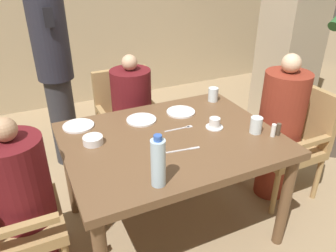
# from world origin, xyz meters

# --- Properties ---
(ground_plane) EXTENTS (16.00, 16.00, 0.00)m
(ground_plane) POSITION_xyz_m (0.00, 0.00, 0.00)
(ground_plane) COLOR #9E8460
(dining_table) EXTENTS (1.29, 1.00, 0.73)m
(dining_table) POSITION_xyz_m (0.00, 0.00, 0.65)
(dining_table) COLOR brown
(dining_table) RESTS_ON ground_plane
(diner_in_left_chair) EXTENTS (0.32, 0.32, 1.05)m
(diner_in_left_chair) POSITION_xyz_m (-0.89, 0.00, 0.54)
(diner_in_left_chair) COLOR #5B1419
(diner_in_left_chair) RESTS_ON ground_plane
(chair_far_side) EXTENTS (0.49, 0.49, 0.86)m
(chair_far_side) POSITION_xyz_m (0.00, 0.88, 0.48)
(chair_far_side) COLOR #A88451
(chair_far_side) RESTS_ON ground_plane
(diner_in_far_chair) EXTENTS (0.32, 0.32, 1.06)m
(diner_in_far_chair) POSITION_xyz_m (-0.00, 0.74, 0.54)
(diner_in_far_chair) COLOR #5B1419
(diner_in_far_chair) RESTS_ON ground_plane
(chair_right_side) EXTENTS (0.49, 0.49, 0.86)m
(chair_right_side) POSITION_xyz_m (1.02, 0.00, 0.48)
(chair_right_side) COLOR #A88451
(chair_right_side) RESTS_ON ground_plane
(diner_in_right_chair) EXTENTS (0.32, 0.32, 1.15)m
(diner_in_right_chair) POSITION_xyz_m (0.89, 0.00, 0.59)
(diner_in_right_chair) COLOR maroon
(diner_in_right_chair) RESTS_ON ground_plane
(standing_host) EXTENTS (0.29, 0.33, 1.72)m
(standing_host) POSITION_xyz_m (-0.50, 1.18, 0.92)
(standing_host) COLOR #2D2D33
(standing_host) RESTS_ON ground_plane
(plate_main_left) EXTENTS (0.20, 0.20, 0.01)m
(plate_main_left) POSITION_xyz_m (-0.49, 0.38, 0.74)
(plate_main_left) COLOR white
(plate_main_left) RESTS_ON dining_table
(plate_main_right) EXTENTS (0.20, 0.20, 0.01)m
(plate_main_right) POSITION_xyz_m (-0.09, 0.28, 0.74)
(plate_main_right) COLOR white
(plate_main_right) RESTS_ON dining_table
(plate_dessert_center) EXTENTS (0.20, 0.20, 0.01)m
(plate_dessert_center) POSITION_xyz_m (0.21, 0.28, 0.74)
(plate_dessert_center) COLOR white
(plate_dessert_center) RESTS_ON dining_table
(teacup_with_saucer) EXTENTS (0.11, 0.11, 0.07)m
(teacup_with_saucer) POSITION_xyz_m (0.30, -0.01, 0.76)
(teacup_with_saucer) COLOR white
(teacup_with_saucer) RESTS_ON dining_table
(bowl_small) EXTENTS (0.12, 0.12, 0.05)m
(bowl_small) POSITION_xyz_m (-0.46, 0.12, 0.76)
(bowl_small) COLOR white
(bowl_small) RESTS_ON dining_table
(water_bottle) EXTENTS (0.07, 0.07, 0.27)m
(water_bottle) POSITION_xyz_m (-0.26, -0.39, 0.86)
(water_bottle) COLOR silver
(water_bottle) RESTS_ON dining_table
(glass_tall_near) EXTENTS (0.07, 0.07, 0.10)m
(glass_tall_near) POSITION_xyz_m (0.50, -0.18, 0.78)
(glass_tall_near) COLOR silver
(glass_tall_near) RESTS_ON dining_table
(glass_tall_mid) EXTENTS (0.07, 0.07, 0.10)m
(glass_tall_mid) POSITION_xyz_m (0.53, 0.36, 0.78)
(glass_tall_mid) COLOR silver
(glass_tall_mid) RESTS_ON dining_table
(salt_shaker) EXTENTS (0.03, 0.03, 0.08)m
(salt_shaker) POSITION_xyz_m (0.57, -0.26, 0.77)
(salt_shaker) COLOR white
(salt_shaker) RESTS_ON dining_table
(pepper_shaker) EXTENTS (0.03, 0.03, 0.08)m
(pepper_shaker) POSITION_xyz_m (0.61, -0.26, 0.77)
(pepper_shaker) COLOR #4C3D2D
(pepper_shaker) RESTS_ON dining_table
(fork_beside_plate) EXTENTS (0.19, 0.02, 0.00)m
(fork_beside_plate) POSITION_xyz_m (0.10, 0.07, 0.74)
(fork_beside_plate) COLOR silver
(fork_beside_plate) RESTS_ON dining_table
(knife_beside_plate) EXTENTS (0.20, 0.04, 0.00)m
(knife_beside_plate) POSITION_xyz_m (0.00, -0.17, 0.74)
(knife_beside_plate) COLOR silver
(knife_beside_plate) RESTS_ON dining_table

